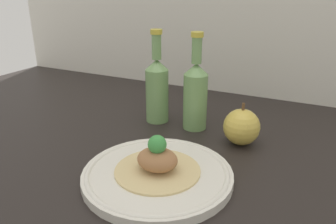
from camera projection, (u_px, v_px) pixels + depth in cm
name	position (u px, v px, depth cm)	size (l,w,h in cm)	color
ground_plane	(157.00, 168.00, 70.40)	(180.00, 110.00, 4.00)	black
plate	(158.00, 174.00, 62.46)	(28.71, 28.71, 2.04)	silver
plated_food	(157.00, 161.00, 61.43)	(16.36, 16.36, 7.44)	#D6BC7F
cider_bottle_left	(157.00, 88.00, 86.60)	(6.09, 6.09, 24.49)	#729E5B
cider_bottle_right	(195.00, 93.00, 82.09)	(6.09, 6.09, 24.49)	#729E5B
apple	(242.00, 127.00, 75.36)	(8.45, 8.45, 10.06)	gold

